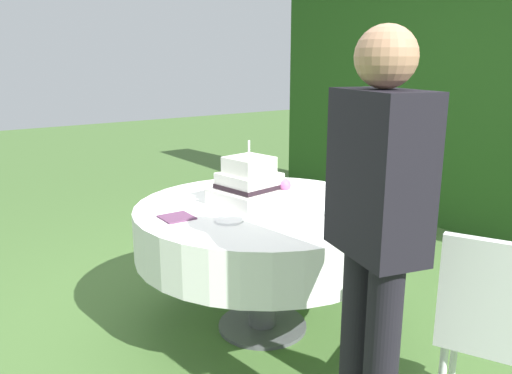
% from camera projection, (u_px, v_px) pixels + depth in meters
% --- Properties ---
extents(ground_plane, '(20.00, 20.00, 0.00)m').
position_uv_depth(ground_plane, '(262.00, 327.00, 2.91)').
color(ground_plane, '#476B33').
extents(cake_table, '(1.38, 1.38, 0.73)m').
position_uv_depth(cake_table, '(263.00, 229.00, 2.77)').
color(cake_table, '#4C4C51').
rests_on(cake_table, ground_plane).
extents(wedding_cake, '(0.38, 0.38, 0.35)m').
position_uv_depth(wedding_cake, '(250.00, 186.00, 2.73)').
color(wedding_cake, white).
rests_on(wedding_cake, cake_table).
extents(serving_plate_near, '(0.14, 0.14, 0.01)m').
position_uv_depth(serving_plate_near, '(229.00, 220.00, 2.46)').
color(serving_plate_near, white).
rests_on(serving_plate_near, cake_table).
extents(serving_plate_far, '(0.11, 0.11, 0.01)m').
position_uv_depth(serving_plate_far, '(333.00, 213.00, 2.57)').
color(serving_plate_far, white).
rests_on(serving_plate_far, cake_table).
extents(serving_plate_left, '(0.13, 0.13, 0.01)m').
position_uv_depth(serving_plate_left, '(251.00, 181.00, 3.27)').
color(serving_plate_left, white).
rests_on(serving_plate_left, cake_table).
extents(napkin_stack, '(0.15, 0.15, 0.01)m').
position_uv_depth(napkin_stack, '(177.00, 217.00, 2.51)').
color(napkin_stack, '#603856').
rests_on(napkin_stack, cake_table).
extents(garden_chair, '(0.53, 0.53, 0.89)m').
position_uv_depth(garden_chair, '(497.00, 323.00, 1.88)').
color(garden_chair, white).
rests_on(garden_chair, ground_plane).
extents(standing_person, '(0.40, 0.29, 1.60)m').
position_uv_depth(standing_person, '(376.00, 231.00, 1.71)').
color(standing_person, black).
rests_on(standing_person, ground_plane).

